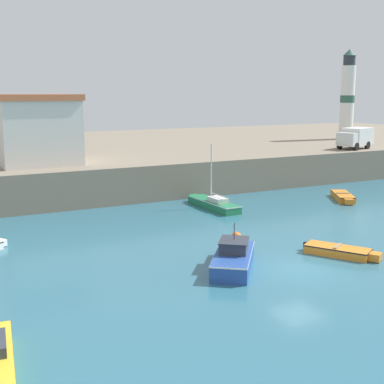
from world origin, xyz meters
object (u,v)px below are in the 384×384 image
truck_on_quay (355,137)px  mooring_buoy (236,237)px  dinghy_orange_0 (343,196)px  motorboat_blue_1 (234,257)px  dinghy_orange_3 (340,251)px  harbor_shed_near_wharf (36,129)px  sailboat_green_4 (213,203)px  lighthouse (347,96)px

truck_on_quay → mooring_buoy: bearing=-147.5°
dinghy_orange_0 → mooring_buoy: size_ratio=6.89×
dinghy_orange_0 → motorboat_blue_1: 20.67m
dinghy_orange_0 → dinghy_orange_3: (-11.23, -11.81, -0.02)m
motorboat_blue_1 → truck_on_quay: (27.22, 19.68, 3.70)m
dinghy_orange_3 → dinghy_orange_0: bearing=46.5°
harbor_shed_near_wharf → dinghy_orange_3: bearing=-64.3°
dinghy_orange_0 → truck_on_quay: bearing=42.5°
motorboat_blue_1 → mooring_buoy: 4.85m
dinghy_orange_0 → sailboat_green_4: 11.61m
dinghy_orange_3 → mooring_buoy: size_ratio=6.57×
truck_on_quay → lighthouse: bearing=51.4°
motorboat_blue_1 → mooring_buoy: size_ratio=8.63×
mooring_buoy → truck_on_quay: bearing=32.5°
mooring_buoy → harbor_shed_near_wharf: bearing=112.5°
motorboat_blue_1 → truck_on_quay: truck_on_quay is taller
dinghy_orange_0 → truck_on_quay: (9.63, 8.82, 3.98)m
mooring_buoy → harbor_shed_near_wharf: size_ratio=0.09×
motorboat_blue_1 → sailboat_green_4: bearing=64.6°
harbor_shed_near_wharf → lighthouse: bearing=8.9°
motorboat_blue_1 → sailboat_green_4: (6.18, 13.01, -0.16)m
harbor_shed_near_wharf → dinghy_orange_0: bearing=-28.0°
truck_on_quay → dinghy_orange_0: bearing=-137.5°
dinghy_orange_3 → lighthouse: size_ratio=0.36×
motorboat_blue_1 → mooring_buoy: bearing=56.3°
mooring_buoy → truck_on_quay: (24.53, 15.65, 3.95)m
dinghy_orange_0 → dinghy_orange_3: size_ratio=1.05×
motorboat_blue_1 → lighthouse: bearing=40.0°
dinghy_orange_0 → truck_on_quay: size_ratio=0.91×
lighthouse → harbor_shed_near_wharf: 40.57m
mooring_buoy → truck_on_quay: truck_on_quay is taller
dinghy_orange_3 → sailboat_green_4: size_ratio=0.64×
dinghy_orange_0 → harbor_shed_near_wharf: harbor_shed_near_wharf is taller
sailboat_green_4 → mooring_buoy: (-3.49, -8.98, -0.09)m
dinghy_orange_3 → harbor_shed_near_wharf: bearing=115.7°
mooring_buoy → lighthouse: 41.66m
sailboat_green_4 → truck_on_quay: (21.04, 6.67, 3.86)m
motorboat_blue_1 → dinghy_orange_3: size_ratio=1.31×
motorboat_blue_1 → truck_on_quay: size_ratio=1.14×
sailboat_green_4 → truck_on_quay: size_ratio=1.36×
sailboat_green_4 → truck_on_quay: truck_on_quay is taller
motorboat_blue_1 → dinghy_orange_3: motorboat_blue_1 is taller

